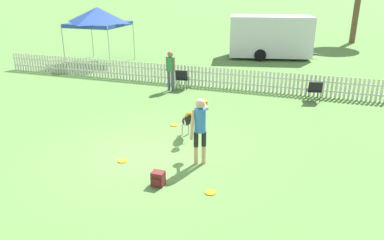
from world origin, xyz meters
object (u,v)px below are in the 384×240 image
Objects in this scene: handler_person at (200,123)px; folding_chair_blue_left at (182,78)px; frisbee_midfield at (174,125)px; equipment_trailer at (270,36)px; frisbee_near_handler at (210,192)px; folding_chair_center at (314,89)px; frisbee_near_dog at (122,161)px; canopy_tent_main at (98,17)px; backpack_on_grass at (158,179)px; leaping_dog at (187,120)px; spectator_standing at (170,67)px.

handler_person is 6.99m from folding_chair_blue_left.
frisbee_midfield is 0.04× the size of equipment_trailer.
folding_chair_center reaches higher than frisbee_near_handler.
frisbee_near_dog is at bearing -96.75° from frisbee_midfield.
folding_chair_center is 0.14× the size of equipment_trailer.
canopy_tent_main is at bearing -165.78° from equipment_trailer.
canopy_tent_main is at bearing 126.58° from backpack_on_grass.
handler_person reaches higher than frisbee_near_dog.
backpack_on_grass is at bearing -53.42° from canopy_tent_main.
folding_chair_center is (2.58, 6.34, -0.62)m from handler_person.
leaping_dog is at bearing -47.80° from frisbee_midfield.
handler_person is 2.94m from frisbee_midfield.
frisbee_near_handler is 0.04× the size of equipment_trailer.
folding_chair_blue_left is at bearing -119.86° from equipment_trailer.
leaping_dog reaches higher than frisbee_near_dog.
folding_chair_blue_left reaches higher than frisbee_near_dog.
handler_person is 0.31× the size of equipment_trailer.
handler_person is 6.87m from folding_chair_center.
handler_person is 14.56m from equipment_trailer.
equipment_trailer reaches higher than frisbee_midfield.
frisbee_midfield is at bearing 32.17° from folding_chair_center.
spectator_standing is (-3.85, 7.31, 1.00)m from frisbee_near_handler.
handler_person is 1.84m from frisbee_near_handler.
handler_person reaches higher than leaping_dog.
spectator_standing is at bearing 113.09° from frisbee_midfield.
frisbee_near_handler is 0.72× the size of backpack_on_grass.
backpack_on_grass is 0.20× the size of spectator_standing.
folding_chair_blue_left is at bearing -128.32° from spectator_standing.
frisbee_near_dog is 6.76m from spectator_standing.
canopy_tent_main is (-8.53, 11.49, 2.36)m from backpack_on_grass.
equipment_trailer reaches higher than backpack_on_grass.
canopy_tent_main reaches higher than equipment_trailer.
backpack_on_grass is at bearing -103.63° from equipment_trailer.
equipment_trailer is (1.66, 15.14, 1.28)m from frisbee_near_dog.
backpack_on_grass is 0.40× the size of folding_chair_blue_left.
handler_person is at bearing 55.33° from folding_chair_center.
folding_chair_center is 0.48× the size of spectator_standing.
frisbee_near_handler is at bearing -93.72° from handler_person.
spectator_standing reaches higher than folding_chair_center.
frisbee_near_dog is 1.58m from backpack_on_grass.
folding_chair_center is (4.49, 6.92, 0.47)m from frisbee_near_dog.
handler_person is 2.28m from frisbee_near_dog.
canopy_tent_main is (-6.27, 3.74, 2.02)m from folding_chair_blue_left.
leaping_dog reaches higher than folding_chair_center.
leaping_dog is 5.17m from spectator_standing.
frisbee_near_dog is at bearing 44.46° from folding_chair_center.
backpack_on_grass is (1.36, -0.80, 0.15)m from frisbee_near_dog.
canopy_tent_main is at bearing 123.86° from frisbee_near_dog.
frisbee_near_handler is 15.96m from equipment_trailer.
frisbee_near_dog is at bearing 163.86° from frisbee_near_handler.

